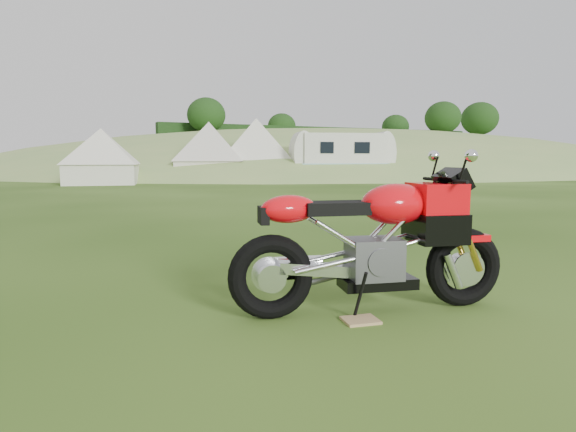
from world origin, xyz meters
name	(u,v)px	position (x,y,z in m)	size (l,w,h in m)	color
ground	(299,272)	(0.00, 0.00, 0.00)	(120.00, 120.00, 0.00)	#223E0D
hillside	(330,168)	(24.00, 40.00, 0.00)	(80.00, 64.00, 8.00)	#779E50
hedgerow	(330,168)	(24.00, 40.00, 0.00)	(36.00, 1.20, 8.60)	black
sport_motorcycle	(372,232)	(-0.07, -1.38, 0.62)	(2.08, 0.52, 1.25)	red
plywood_board	(361,320)	(-0.28, -1.54, 0.01)	(0.25, 0.20, 0.02)	tan
tent_left	(102,156)	(-0.39, 18.59, 1.26)	(2.91, 2.91, 2.52)	silver
tent_mid	(209,153)	(4.99, 20.19, 1.43)	(3.29, 3.29, 2.85)	beige
tent_right	(257,151)	(7.46, 19.76, 1.49)	(3.44, 3.44, 2.98)	silver
caravan	(341,157)	(10.95, 16.84, 1.21)	(5.18, 2.31, 2.42)	silver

